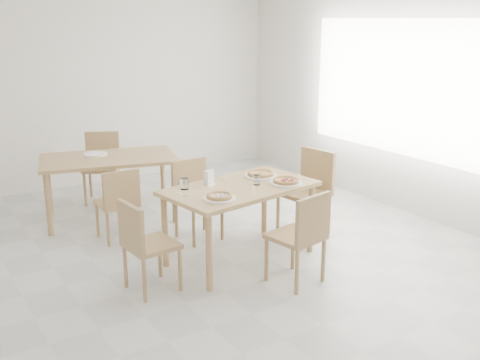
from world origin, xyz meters
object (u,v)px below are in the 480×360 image
main_table (240,195)px  tumbler_b (184,184)px  chair_east (310,186)px  chair_south (303,232)px  chair_back_s (119,200)px  plate_empty (95,154)px  chair_back_n (102,161)px  pizza_margherita (261,174)px  pizza_pepperoni (286,181)px  plate_mushroom (219,199)px  plate_pepperoni (286,183)px  plate_margherita (261,176)px  napkin_holder (209,178)px  pizza_mushroom (219,196)px  tumbler_a (257,180)px  second_table (109,164)px  chair_west (143,241)px  chair_north (195,193)px

main_table → tumbler_b: size_ratio=14.83×
chair_east → chair_south: bearing=-51.1°
chair_back_s → plate_empty: chair_back_s is taller
chair_back_n → main_table: bearing=-51.1°
pizza_margherita → pizza_pepperoni: same height
plate_mushroom → pizza_pepperoni: bearing=5.9°
plate_pepperoni → plate_margherita: bearing=101.0°
chair_back_n → plate_pepperoni: bearing=-43.6°
pizza_margherita → napkin_holder: napkin_holder is taller
chair_east → pizza_mushroom: size_ratio=3.98×
chair_back_s → plate_pepperoni: bearing=135.4°
tumbler_b → napkin_holder: 0.27m
plate_margherita → tumbler_a: 0.29m
plate_mushroom → second_table: plate_mushroom is taller
plate_mushroom → pizza_margherita: size_ratio=0.92×
pizza_mushroom → tumbler_a: bearing=21.3°
chair_back_s → chair_back_n: bearing=-102.4°
chair_back_s → chair_back_n: (0.34, 1.50, 0.05)m
main_table → chair_west: (-1.07, -0.15, -0.19)m
pizza_mushroom → tumbler_a: tumbler_a is taller
pizza_mushroom → tumbler_b: tumbler_b is taller
chair_west → plate_empty: 2.19m
main_table → plate_pepperoni: bearing=-30.9°
pizza_pepperoni → second_table: pizza_pepperoni is taller
chair_south → pizza_margherita: (0.19, 0.93, 0.29)m
main_table → plate_mushroom: plate_mushroom is taller
chair_west → plate_pepperoni: size_ratio=2.54×
chair_west → chair_back_n: size_ratio=0.93×
tumbler_b → second_table: (-0.17, 1.62, -0.13)m
napkin_holder → plate_pepperoni: bearing=-60.5°
chair_west → pizza_mushroom: size_ratio=3.52×
chair_south → chair_west: 1.38m
chair_east → pizza_mushroom: bearing=-81.5°
plate_pepperoni → tumbler_a: (-0.26, 0.13, 0.04)m
second_table → plate_empty: plate_empty is taller
pizza_margherita → pizza_pepperoni: (0.07, -0.34, 0.00)m
chair_east → tumbler_a: bearing=-83.9°
second_table → chair_east: bearing=-29.4°
chair_north → chair_east: chair_east is taller
plate_margherita → pizza_pepperoni: bearing=-79.0°
main_table → tumbler_b: bearing=149.3°
pizza_pepperoni → plate_margherita: bearing=101.0°
chair_north → chair_back_n: 1.85m
chair_east → plate_margherita: chair_east is taller
chair_south → tumbler_b: 1.20m
plate_margherita → pizza_mushroom: pizza_mushroom is taller
chair_south → pizza_margherita: 0.99m
plate_margherita → tumbler_b: size_ratio=3.20×
chair_back_n → napkin_holder: bearing=-55.4°
pizza_mushroom → tumbler_a: size_ratio=2.45×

